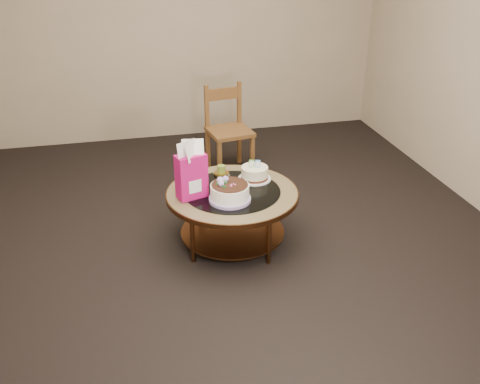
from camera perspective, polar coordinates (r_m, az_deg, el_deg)
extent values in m
plane|color=black|center=(4.31, -0.80, -5.32)|extent=(5.00, 5.00, 0.00)
cube|color=tan|center=(6.19, -6.13, 17.52)|extent=(4.50, 0.02, 2.60)
cube|color=tan|center=(1.65, 18.46, -12.07)|extent=(4.50, 0.02, 2.60)
cylinder|color=#5B341A|center=(4.44, 2.99, -1.13)|extent=(0.04, 0.04, 0.42)
cylinder|color=#5B341A|center=(4.47, -4.28, -1.02)|extent=(0.04, 0.04, 0.42)
cylinder|color=#5B341A|center=(3.98, -5.08, -4.85)|extent=(0.04, 0.04, 0.42)
cylinder|color=#5B341A|center=(3.95, 3.12, -5.00)|extent=(0.04, 0.04, 0.42)
cylinder|color=#5B341A|center=(4.25, -0.81, -4.18)|extent=(0.82, 0.82, 0.02)
cylinder|color=#5B341A|center=(4.09, -0.84, -0.20)|extent=(1.02, 1.02, 0.04)
cylinder|color=olive|center=(4.09, -0.84, -0.02)|extent=(1.00, 1.00, 0.01)
cylinder|color=black|center=(4.08, -0.84, 0.08)|extent=(0.74, 0.74, 0.01)
cylinder|color=#B298D8|center=(3.94, -1.09, -0.74)|extent=(0.31, 0.31, 0.02)
cylinder|color=white|center=(3.91, -1.09, -0.08)|extent=(0.28, 0.28, 0.13)
cylinder|color=black|center=(3.88, -1.10, 0.79)|extent=(0.27, 0.27, 0.01)
sphere|color=#B298D8|center=(3.89, -2.10, 1.23)|extent=(0.06, 0.06, 0.06)
sphere|color=#B298D8|center=(3.92, -1.55, 1.40)|extent=(0.05, 0.05, 0.05)
sphere|color=#B298D8|center=(3.86, -2.03, 0.89)|extent=(0.04, 0.04, 0.04)
cone|color=#1D6F28|center=(3.90, -1.49, 0.99)|extent=(0.04, 0.04, 0.03)
cone|color=#1D6F28|center=(3.88, -2.44, 0.88)|extent=(0.04, 0.04, 0.03)
cone|color=#1D6F28|center=(3.95, -1.38, 1.36)|extent=(0.04, 0.04, 0.03)
cone|color=#1D6F28|center=(3.84, -1.61, 0.61)|extent=(0.04, 0.04, 0.03)
cylinder|color=white|center=(4.26, 1.56, 1.43)|extent=(0.26, 0.26, 0.01)
cylinder|color=#462114|center=(4.26, 1.56, 1.60)|extent=(0.22, 0.22, 0.02)
cylinder|color=white|center=(4.24, 1.57, 2.19)|extent=(0.21, 0.21, 0.08)
cube|color=#4CB24F|center=(4.21, 1.24, 3.06)|extent=(0.04, 0.02, 0.06)
cube|color=white|center=(4.21, 1.24, 3.06)|extent=(0.03, 0.02, 0.05)
cube|color=#458EEC|center=(4.21, 1.92, 3.05)|extent=(0.04, 0.02, 0.06)
cube|color=white|center=(4.21, 1.92, 3.05)|extent=(0.03, 0.02, 0.05)
cube|color=#C1125F|center=(3.94, -5.21, 1.69)|extent=(0.24, 0.18, 0.34)
cube|color=white|center=(3.96, -5.17, 0.91)|extent=(0.13, 0.15, 0.10)
cube|color=#EBCD60|center=(4.34, -2.00, 1.89)|extent=(0.13, 0.13, 0.01)
cylinder|color=gold|center=(4.34, -2.00, 2.02)|extent=(0.12, 0.12, 0.01)
cylinder|color=olive|center=(4.32, -2.01, 2.46)|extent=(0.06, 0.06, 0.06)
cylinder|color=black|center=(4.31, -2.01, 2.90)|extent=(0.00, 0.00, 0.01)
cube|color=brown|center=(5.33, -1.12, 6.46)|extent=(0.46, 0.46, 0.04)
cube|color=brown|center=(5.21, -2.19, 3.36)|extent=(0.04, 0.04, 0.43)
cube|color=brown|center=(5.33, 1.32, 3.92)|extent=(0.04, 0.04, 0.43)
cube|color=brown|center=(5.51, -3.44, 4.69)|extent=(0.04, 0.04, 0.43)
cube|color=brown|center=(5.62, -0.09, 5.20)|extent=(0.04, 0.04, 0.43)
cube|color=brown|center=(5.36, -3.57, 9.03)|extent=(0.04, 0.04, 0.44)
cube|color=brown|center=(5.47, -0.09, 9.46)|extent=(0.04, 0.04, 0.44)
cube|color=brown|center=(5.38, -1.83, 10.42)|extent=(0.35, 0.08, 0.12)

